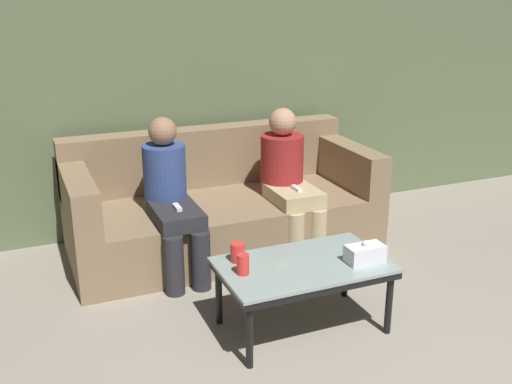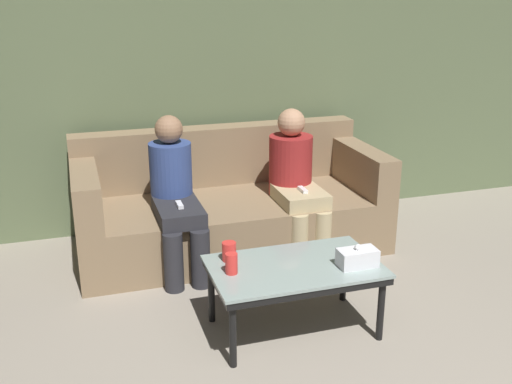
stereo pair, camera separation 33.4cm
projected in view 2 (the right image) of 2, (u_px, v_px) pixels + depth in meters
wall_back at (209, 67)px, 4.76m from camera, size 12.00×0.06×2.60m
couch at (229, 207)px, 4.58m from camera, size 2.27×0.99×0.87m
coffee_table at (294, 272)px, 3.39m from camera, size 0.96×0.58×0.42m
cup_near_left at (229, 252)px, 3.41m from camera, size 0.08×0.08×0.11m
cup_near_right at (231, 264)px, 3.26m from camera, size 0.07×0.07×0.12m
tissue_box at (357, 258)px, 3.35m from camera, size 0.22×0.12×0.13m
seated_person_left_end at (175, 192)px, 4.15m from camera, size 0.31×0.71×1.07m
seated_person_mid_left at (295, 178)px, 4.43m from camera, size 0.32×0.65×1.06m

